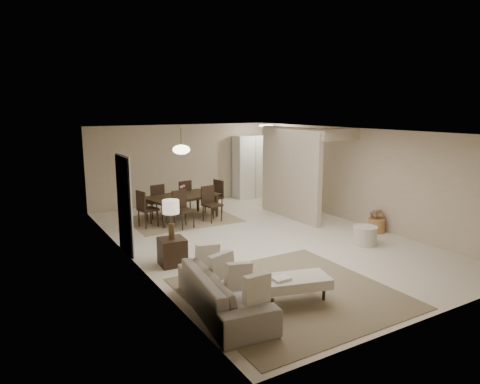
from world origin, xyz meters
TOP-DOWN VIEW (x-y plane):
  - floor at (0.00, 0.00)m, footprint 9.00×9.00m
  - ceiling at (0.00, 0.00)m, footprint 9.00×9.00m
  - back_wall at (0.00, 4.50)m, footprint 6.00×0.00m
  - left_wall at (-3.00, 0.00)m, footprint 0.00×9.00m
  - right_wall at (3.00, 0.00)m, footprint 0.00×9.00m
  - partition at (1.80, 1.25)m, footprint 0.15×2.50m
  - doorway at (-2.97, 0.60)m, footprint 0.04×0.90m
  - pantry_cabinet at (2.35, 4.15)m, footprint 1.20×0.55m
  - flush_light at (2.30, 3.20)m, footprint 0.44×0.44m
  - living_rug at (-1.22, -2.79)m, footprint 3.20×3.20m
  - sofa at (-2.45, -2.79)m, footprint 2.23×1.10m
  - ottoman_bench at (-1.42, -3.09)m, footprint 1.29×0.84m
  - side_table at (-2.40, -0.59)m, footprint 0.52×0.52m
  - table_lamp at (-2.40, -0.59)m, footprint 0.32×0.32m
  - round_pouf at (1.77, -1.59)m, footprint 0.53×0.53m
  - wicker_basket at (2.75, -1.03)m, footprint 0.43×0.43m
  - dining_rug at (-0.87, 2.50)m, footprint 2.80×2.10m
  - dining_table at (-0.87, 2.50)m, footprint 2.10×1.44m
  - dining_chairs at (-0.87, 2.50)m, footprint 2.60×2.09m
  - vase at (-0.87, 2.50)m, footprint 0.16×0.16m
  - yellow_mat at (2.37, 2.74)m, footprint 1.01×0.75m
  - pendant_light at (-0.87, 2.50)m, footprint 0.46×0.46m

SIDE VIEW (x-z plane):
  - floor at x=0.00m, z-range 0.00..0.00m
  - living_rug at x=-1.22m, z-range 0.00..0.01m
  - dining_rug at x=-0.87m, z-range 0.00..0.01m
  - yellow_mat at x=2.37m, z-range 0.00..0.01m
  - wicker_basket at x=2.75m, z-range 0.00..0.34m
  - round_pouf at x=1.77m, z-range 0.00..0.42m
  - side_table at x=-2.40m, z-range 0.00..0.53m
  - sofa at x=-2.45m, z-range 0.00..0.62m
  - dining_table at x=-0.87m, z-range 0.00..0.68m
  - ottoman_bench at x=-1.42m, z-range 0.13..0.55m
  - dining_chairs at x=-0.87m, z-range 0.00..0.96m
  - vase at x=-0.87m, z-range 0.68..0.81m
  - doorway at x=-2.97m, z-range 0.00..2.04m
  - pantry_cabinet at x=2.35m, z-range 0.00..2.10m
  - table_lamp at x=-2.40m, z-range 0.71..1.47m
  - back_wall at x=0.00m, z-range -1.75..4.25m
  - left_wall at x=-3.00m, z-range -3.25..5.75m
  - right_wall at x=3.00m, z-range -3.25..5.75m
  - partition at x=1.80m, z-range 0.00..2.50m
  - pendant_light at x=-0.87m, z-range 1.57..2.27m
  - flush_light at x=2.30m, z-range 2.44..2.48m
  - ceiling at x=0.00m, z-range 2.50..2.50m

